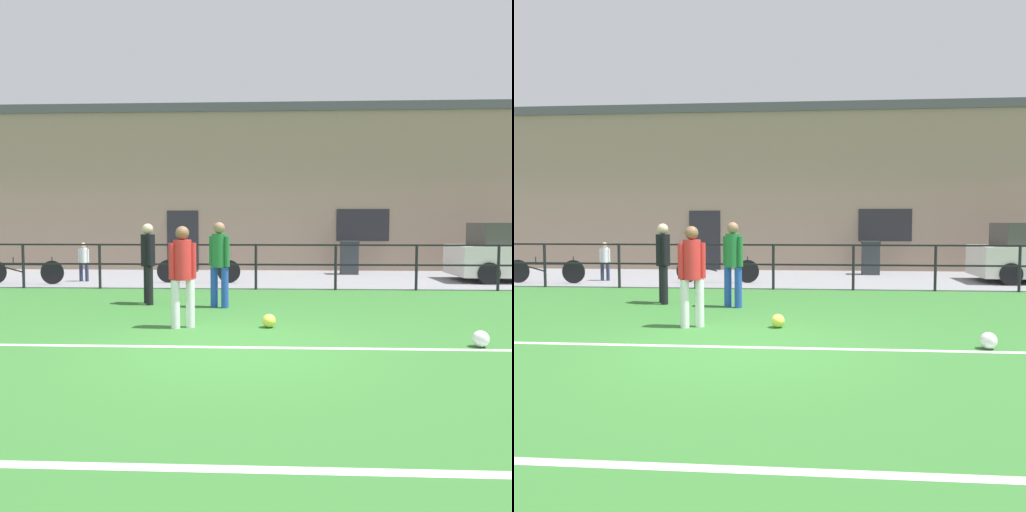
% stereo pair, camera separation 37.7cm
% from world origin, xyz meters
% --- Properties ---
extents(ground, '(60.00, 44.00, 0.04)m').
position_xyz_m(ground, '(0.00, 0.00, -0.02)').
color(ground, '#33702D').
extents(field_line_touchline, '(36.00, 0.11, 0.00)m').
position_xyz_m(field_line_touchline, '(0.00, -0.05, 0.00)').
color(field_line_touchline, white).
rests_on(field_line_touchline, ground).
extents(field_line_hash, '(36.00, 0.11, 0.00)m').
position_xyz_m(field_line_hash, '(0.00, -3.50, 0.00)').
color(field_line_hash, white).
rests_on(field_line_hash, ground).
extents(pavement_strip, '(48.00, 5.00, 0.02)m').
position_xyz_m(pavement_strip, '(0.00, 8.50, 0.01)').
color(pavement_strip, gray).
rests_on(pavement_strip, ground).
extents(perimeter_fence, '(36.07, 0.07, 1.15)m').
position_xyz_m(perimeter_fence, '(0.00, 6.00, 0.75)').
color(perimeter_fence, black).
rests_on(perimeter_fence, ground).
extents(clubhouse_facade, '(28.00, 2.56, 5.79)m').
position_xyz_m(clubhouse_facade, '(0.00, 12.20, 2.91)').
color(clubhouse_facade, gray).
rests_on(clubhouse_facade, ground).
extents(player_goalkeeper, '(0.29, 0.42, 1.67)m').
position_xyz_m(player_goalkeeper, '(-2.13, 3.58, 0.95)').
color(player_goalkeeper, black).
rests_on(player_goalkeeper, ground).
extents(player_striker, '(0.42, 0.29, 1.64)m').
position_xyz_m(player_striker, '(-0.96, 1.22, 0.93)').
color(player_striker, white).
rests_on(player_striker, ground).
extents(player_winger, '(0.43, 0.30, 1.70)m').
position_xyz_m(player_winger, '(-0.60, 3.24, 0.97)').
color(player_winger, blue).
rests_on(player_winger, ground).
extents(soccer_ball_match, '(0.22, 0.22, 0.22)m').
position_xyz_m(soccer_ball_match, '(0.43, 1.30, 0.11)').
color(soccer_ball_match, '#E5E04C').
rests_on(soccer_ball_match, ground).
extents(soccer_ball_spare, '(0.23, 0.23, 0.23)m').
position_xyz_m(soccer_ball_spare, '(3.34, 0.12, 0.11)').
color(soccer_ball_spare, white).
rests_on(soccer_ball_spare, ground).
extents(spectator_child, '(0.30, 0.19, 1.10)m').
position_xyz_m(spectator_child, '(-4.96, 7.41, 0.65)').
color(spectator_child, '#232D4C').
rests_on(spectator_child, pavement_strip).
extents(bicycle_parked_0, '(2.23, 0.04, 0.74)m').
position_xyz_m(bicycle_parked_0, '(-6.36, 6.70, 0.35)').
color(bicycle_parked_0, black).
rests_on(bicycle_parked_0, pavement_strip).
extents(bicycle_parked_1, '(2.33, 0.04, 0.74)m').
position_xyz_m(bicycle_parked_1, '(-1.65, 7.20, 0.35)').
color(bicycle_parked_1, black).
rests_on(bicycle_parked_1, pavement_strip).
extents(trash_bin_0, '(0.58, 0.49, 1.07)m').
position_xyz_m(trash_bin_0, '(2.85, 9.78, 0.56)').
color(trash_bin_0, '#33383D').
rests_on(trash_bin_0, pavement_strip).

